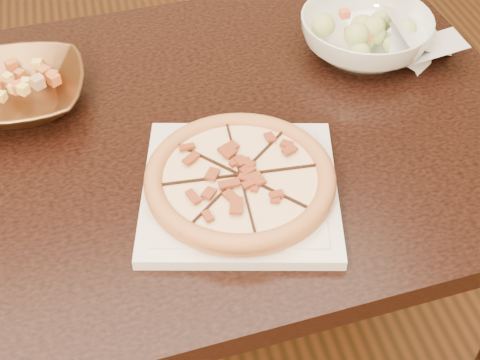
{
  "coord_description": "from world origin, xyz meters",
  "views": [
    {
      "loc": [
        -0.04,
        -0.9,
        1.48
      ],
      "look_at": [
        0.13,
        -0.22,
        0.78
      ],
      "focal_mm": 50.0,
      "sensor_mm": 36.0,
      "label": 1
    }
  ],
  "objects_px": {
    "bronze_bowl": "(19,92)",
    "plate": "(240,189)",
    "dining_table": "(166,183)",
    "pizza": "(240,178)",
    "salad_bowl": "(365,35)"
  },
  "relations": [
    {
      "from": "plate",
      "to": "pizza",
      "type": "height_order",
      "value": "pizza"
    },
    {
      "from": "dining_table",
      "to": "pizza",
      "type": "bearing_deg",
      "value": -59.86
    },
    {
      "from": "plate",
      "to": "salad_bowl",
      "type": "bearing_deg",
      "value": 44.27
    },
    {
      "from": "plate",
      "to": "dining_table",
      "type": "bearing_deg",
      "value": 120.14
    },
    {
      "from": "dining_table",
      "to": "pizza",
      "type": "xyz_separation_m",
      "value": [
        0.1,
        -0.17,
        0.15
      ]
    },
    {
      "from": "pizza",
      "to": "bronze_bowl",
      "type": "distance_m",
      "value": 0.44
    },
    {
      "from": "bronze_bowl",
      "to": "plate",
      "type": "bearing_deg",
      "value": -43.46
    },
    {
      "from": "plate",
      "to": "salad_bowl",
      "type": "relative_size",
      "value": 1.43
    },
    {
      "from": "pizza",
      "to": "plate",
      "type": "bearing_deg",
      "value": -44.43
    },
    {
      "from": "pizza",
      "to": "bronze_bowl",
      "type": "relative_size",
      "value": 1.23
    },
    {
      "from": "dining_table",
      "to": "plate",
      "type": "height_order",
      "value": "plate"
    },
    {
      "from": "salad_bowl",
      "to": "dining_table",
      "type": "bearing_deg",
      "value": -160.65
    },
    {
      "from": "dining_table",
      "to": "salad_bowl",
      "type": "distance_m",
      "value": 0.47
    },
    {
      "from": "bronze_bowl",
      "to": "salad_bowl",
      "type": "relative_size",
      "value": 0.94
    },
    {
      "from": "dining_table",
      "to": "plate",
      "type": "distance_m",
      "value": 0.23
    }
  ]
}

